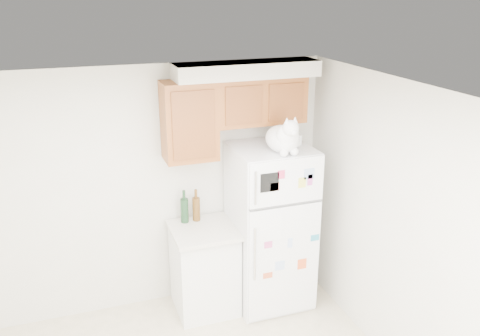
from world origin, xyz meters
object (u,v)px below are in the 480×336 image
storage_box_front (291,142)px  bottle_amber (196,205)px  refrigerator (270,227)px  base_counter (204,268)px  cat (284,138)px  storage_box_back (291,139)px  bottle_green (184,206)px

storage_box_front → bottle_amber: size_ratio=0.45×
refrigerator → base_counter: (-0.69, 0.07, -0.39)m
cat → storage_box_back: (0.18, 0.23, -0.09)m
bottle_green → bottle_amber: 0.12m
storage_box_back → bottle_green: storage_box_back is taller
cat → refrigerator: bearing=103.8°
cat → bottle_green: size_ratio=1.56×
storage_box_back → bottle_green: size_ratio=0.52×
refrigerator → storage_box_front: storage_box_front is taller
storage_box_front → bottle_amber: storage_box_front is taller
refrigerator → cat: size_ratio=3.17×
storage_box_back → bottle_amber: 1.16m
base_counter → bottle_green: bearing=126.3°
cat → storage_box_back: cat is taller
refrigerator → storage_box_front: (0.19, -0.02, 0.89)m
cat → storage_box_front: cat is taller
storage_box_front → bottle_green: 1.24m
base_counter → storage_box_back: bearing=-1.3°
cat → storage_box_front: size_ratio=3.58×
storage_box_back → bottle_amber: (-0.93, 0.21, -0.66)m
refrigerator → storage_box_front: bearing=-4.8°
bottle_amber → bottle_green: bearing=-179.7°
refrigerator → storage_box_back: bearing=13.3°
cat → base_counter: bearing=161.1°
storage_box_back → storage_box_front: 0.08m
cat → bottle_green: (-0.87, 0.44, -0.75)m
base_counter → storage_box_front: storage_box_front is taller
refrigerator → storage_box_back: 0.93m
refrigerator → bottle_green: 0.90m
base_counter → bottle_amber: 0.65m
storage_box_front → cat: bearing=-149.0°
base_counter → storage_box_back: 1.58m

